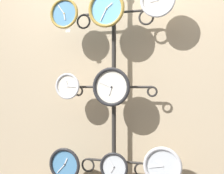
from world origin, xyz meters
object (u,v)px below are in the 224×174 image
clock_top_left (64,14)px  clock_top_right (158,0)px  display_stand (114,155)px  clock_bottom_center (114,167)px  clock_bottom_right (163,166)px  clock_top_center (106,9)px  clock_middle_center (111,87)px  clock_middle_left (68,86)px  clock_bottom_left (65,164)px

clock_top_left → clock_top_right: clock_top_right is taller
display_stand → clock_top_right: 1.27m
clock_bottom_center → clock_bottom_right: size_ratio=0.80×
clock_top_left → clock_bottom_center: bearing=2.7°
clock_top_center → clock_middle_center: size_ratio=0.97×
clock_bottom_center → clock_top_center: bearing=-153.1°
clock_middle_left → clock_middle_center: (0.39, -0.02, -0.01)m
clock_top_right → clock_top_left: bearing=-178.4°
clock_bottom_right → clock_bottom_left: bearing=-179.2°
clock_top_left → clock_bottom_right: clock_top_left is taller
display_stand → clock_top_right: (0.38, -0.09, 1.21)m
clock_top_center → clock_bottom_left: clock_top_center is taller
clock_bottom_right → clock_middle_center: bearing=-177.3°
clock_top_left → clock_middle_left: clock_top_left is taller
display_stand → clock_bottom_center: 0.12m
clock_top_center → clock_top_right: clock_top_right is taller
clock_top_right → clock_top_center: bearing=-175.8°
clock_middle_center → clock_bottom_right: 0.71m
clock_top_left → clock_middle_center: size_ratio=0.82×
clock_middle_center → clock_bottom_right: size_ratio=1.05×
clock_middle_left → clock_middle_center: size_ratio=0.70×
clock_middle_left → clock_bottom_center: (0.40, 0.01, -0.64)m
clock_middle_left → clock_bottom_left: 0.65m
clock_top_left → clock_middle_center: bearing=-0.5°
clock_middle_left → clock_middle_center: clock_middle_center is taller
clock_bottom_left → display_stand: bearing=14.8°
display_stand → clock_middle_left: display_stand is taller
clock_bottom_center → clock_bottom_left: bearing=-177.9°
clock_top_center → clock_bottom_left: 1.31m
clock_top_left → clock_top_right: bearing=1.6°
clock_top_center → clock_top_right: bearing=4.2°
clock_middle_center → clock_bottom_left: bearing=178.9°
display_stand → clock_top_center: (-0.02, -0.12, 1.17)m
clock_top_left → clock_middle_left: 0.60m
clock_top_left → clock_top_center: size_ratio=0.85×
clock_top_left → clock_bottom_right: (0.81, 0.02, -1.20)m
clock_top_center → clock_bottom_right: clock_top_center is taller
display_stand → clock_top_right: size_ratio=7.85×
display_stand → clock_middle_center: (0.02, -0.11, 0.56)m
clock_top_center → clock_middle_left: (-0.35, 0.02, -0.61)m
display_stand → clock_bottom_left: 0.42m
display_stand → clock_top_center: size_ratio=7.05×
display_stand → clock_bottom_center: size_ratio=9.01×
clock_top_left → clock_bottom_center: clock_top_left is taller
clock_top_left → clock_middle_left: size_ratio=1.17×
clock_top_center → clock_top_right: 0.40m
clock_top_center → clock_bottom_left: (-0.37, 0.01, -1.26)m
clock_top_left → clock_middle_center: clock_top_left is taller
display_stand → clock_top_left: (-0.39, -0.11, 1.16)m
clock_top_right → clock_middle_center: clock_top_right is taller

